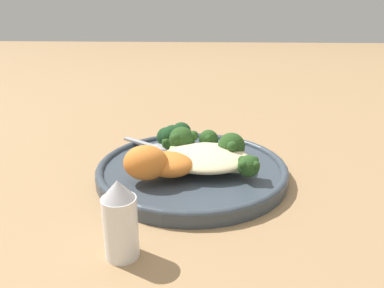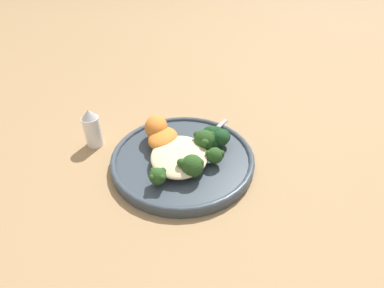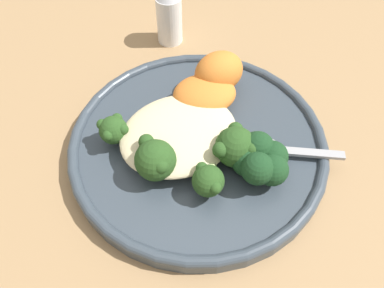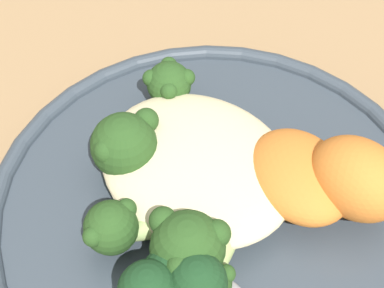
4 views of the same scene
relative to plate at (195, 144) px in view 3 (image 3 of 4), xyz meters
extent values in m
plane|color=#9E7A51|center=(0.00, -0.02, -0.01)|extent=(4.00, 4.00, 0.00)
cylinder|color=#38424C|center=(0.00, 0.00, 0.00)|extent=(0.28, 0.28, 0.02)
torus|color=#38424C|center=(0.00, 0.00, 0.00)|extent=(0.28, 0.28, 0.01)
ellipsoid|color=beige|center=(-0.02, 0.01, 0.02)|extent=(0.12, 0.11, 0.02)
ellipsoid|color=#ADC675|center=(-0.03, 0.02, 0.02)|extent=(0.10, 0.05, 0.02)
sphere|color=#284C1E|center=(-0.07, 0.04, 0.03)|extent=(0.03, 0.03, 0.03)
sphere|color=#284C1E|center=(-0.07, 0.05, 0.03)|extent=(0.01, 0.01, 0.01)
sphere|color=#284C1E|center=(-0.08, 0.05, 0.03)|extent=(0.01, 0.01, 0.01)
sphere|color=#284C1E|center=(-0.08, 0.03, 0.03)|extent=(0.01, 0.01, 0.01)
sphere|color=#284C1E|center=(-0.07, 0.03, 0.03)|extent=(0.01, 0.01, 0.01)
ellipsoid|color=#ADC675|center=(-0.01, 0.00, 0.02)|extent=(0.09, 0.05, 0.02)
sphere|color=#284C1E|center=(-0.05, -0.02, 0.03)|extent=(0.04, 0.04, 0.04)
sphere|color=#284C1E|center=(-0.05, 0.00, 0.04)|extent=(0.02, 0.02, 0.02)
sphere|color=#284C1E|center=(-0.05, -0.03, 0.04)|extent=(0.02, 0.02, 0.02)
ellipsoid|color=#ADC675|center=(0.00, -0.02, 0.02)|extent=(0.05, 0.09, 0.02)
sphere|color=#284C1E|center=(-0.02, -0.06, 0.03)|extent=(0.03, 0.03, 0.03)
sphere|color=#284C1E|center=(-0.02, -0.05, 0.03)|extent=(0.01, 0.01, 0.01)
sphere|color=#284C1E|center=(-0.02, -0.07, 0.03)|extent=(0.01, 0.01, 0.01)
ellipsoid|color=#ADC675|center=(0.02, -0.01, 0.02)|extent=(0.03, 0.07, 0.02)
sphere|color=#284C1E|center=(0.02, -0.04, 0.03)|extent=(0.04, 0.04, 0.04)
sphere|color=#284C1E|center=(0.03, -0.03, 0.04)|extent=(0.02, 0.02, 0.02)
sphere|color=#284C1E|center=(0.01, -0.04, 0.04)|extent=(0.02, 0.02, 0.02)
sphere|color=#284C1E|center=(0.03, -0.06, 0.04)|extent=(0.02, 0.02, 0.02)
ellipsoid|color=#ADC675|center=(0.02, -0.01, 0.02)|extent=(0.05, 0.09, 0.02)
sphere|color=#284C1E|center=(0.04, -0.05, 0.02)|extent=(0.03, 0.03, 0.03)
sphere|color=#284C1E|center=(0.05, -0.04, 0.03)|extent=(0.01, 0.01, 0.01)
sphere|color=#284C1E|center=(0.03, -0.05, 0.03)|extent=(0.01, 0.01, 0.01)
sphere|color=#284C1E|center=(0.05, -0.06, 0.03)|extent=(0.01, 0.01, 0.01)
ellipsoid|color=orange|center=(0.06, 0.06, 0.03)|extent=(0.06, 0.05, 0.05)
ellipsoid|color=orange|center=(0.03, 0.04, 0.03)|extent=(0.09, 0.08, 0.03)
sphere|color=#193D1E|center=(0.05, -0.07, 0.03)|extent=(0.03, 0.03, 0.03)
sphere|color=#193D1E|center=(0.04, -0.05, 0.03)|extent=(0.03, 0.03, 0.03)
sphere|color=#193D1E|center=(0.02, -0.06, 0.03)|extent=(0.03, 0.03, 0.03)
sphere|color=#193D1E|center=(0.02, -0.07, 0.03)|extent=(0.03, 0.03, 0.03)
sphere|color=#193D1E|center=(0.04, -0.08, 0.03)|extent=(0.03, 0.03, 0.03)
cube|color=#A3A3A8|center=(0.10, -0.08, 0.01)|extent=(0.06, 0.04, 0.00)
ellipsoid|color=#A3A3A8|center=(0.05, -0.05, 0.02)|extent=(0.05, 0.04, 0.01)
cylinder|color=white|center=(0.06, 0.19, 0.02)|extent=(0.03, 0.03, 0.07)
camera|label=1|loc=(-0.02, 0.50, 0.23)|focal=35.00mm
camera|label=2|loc=(-0.44, -0.02, 0.38)|focal=28.00mm
camera|label=3|loc=(-0.12, -0.21, 0.32)|focal=35.00mm
camera|label=4|loc=(0.14, -0.16, 0.33)|focal=60.00mm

